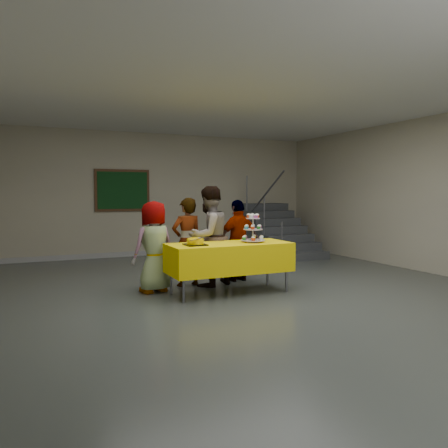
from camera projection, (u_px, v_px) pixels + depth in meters
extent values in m
plane|color=#4C514C|center=(256.00, 298.00, 6.40)|extent=(10.00, 10.00, 0.00)
cube|color=#ADA68B|center=(161.00, 195.00, 10.84)|extent=(8.00, 0.04, 3.00)
cube|color=silver|center=(257.00, 89.00, 6.19)|extent=(8.00, 10.00, 0.04)
cube|color=#999999|center=(162.00, 252.00, 10.92)|extent=(7.90, 0.03, 0.12)
cylinder|color=#595960|center=(183.00, 277.00, 6.07)|extent=(0.04, 0.04, 0.73)
cylinder|color=#595960|center=(286.00, 268.00, 6.76)|extent=(0.04, 0.04, 0.73)
cylinder|color=#595960|center=(171.00, 270.00, 6.60)|extent=(0.04, 0.04, 0.73)
cylinder|color=#595960|center=(268.00, 263.00, 7.29)|extent=(0.04, 0.04, 0.73)
cube|color=#595960|center=(229.00, 245.00, 6.65)|extent=(1.80, 0.70, 0.02)
cube|color=#FDD905|center=(229.00, 257.00, 6.67)|extent=(1.88, 0.78, 0.44)
cylinder|color=silver|center=(253.00, 242.00, 6.80)|extent=(0.18, 0.18, 0.01)
cylinder|color=silver|center=(253.00, 229.00, 6.78)|extent=(0.02, 0.02, 0.42)
cylinder|color=silver|center=(253.00, 240.00, 6.80)|extent=(0.38, 0.38, 0.01)
cylinder|color=silver|center=(253.00, 229.00, 6.78)|extent=(0.30, 0.30, 0.01)
cylinder|color=silver|center=(253.00, 218.00, 6.77)|extent=(0.22, 0.22, 0.01)
cube|color=black|center=(195.00, 245.00, 6.38)|extent=(0.30, 0.30, 0.02)
cylinder|color=#F9C600|center=(195.00, 242.00, 6.38)|extent=(0.25, 0.25, 0.07)
ellipsoid|color=#F9C600|center=(195.00, 239.00, 6.37)|extent=(0.25, 0.25, 0.05)
ellipsoid|color=white|center=(199.00, 238.00, 6.36)|extent=(0.08, 0.08, 0.02)
cube|color=silver|center=(197.00, 239.00, 6.25)|extent=(0.30, 0.16, 0.04)
imported|color=slate|center=(154.00, 247.00, 6.73)|extent=(0.79, 0.63, 1.41)
imported|color=slate|center=(187.00, 242.00, 7.19)|extent=(0.57, 0.40, 1.46)
imported|color=slate|center=(209.00, 236.00, 7.17)|extent=(0.97, 0.88, 1.65)
imported|color=slate|center=(239.00, 240.00, 7.60)|extent=(0.88, 0.47, 1.42)
cube|color=#424447|center=(303.00, 256.00, 10.00)|extent=(1.30, 0.30, 0.18)
cube|color=#424447|center=(296.00, 251.00, 10.26)|extent=(1.30, 0.30, 0.36)
cube|color=#424447|center=(289.00, 246.00, 10.53)|extent=(1.30, 0.30, 0.54)
cube|color=#424447|center=(282.00, 241.00, 10.80)|extent=(1.30, 0.30, 0.72)
cube|color=#424447|center=(276.00, 236.00, 11.06)|extent=(1.30, 0.30, 0.90)
cube|color=#424447|center=(270.00, 232.00, 11.33)|extent=(1.30, 0.30, 1.08)
cube|color=#424447|center=(264.00, 227.00, 11.60)|extent=(1.30, 0.30, 1.26)
cube|color=#424447|center=(259.00, 226.00, 11.87)|extent=(1.30, 0.30, 1.26)
cylinder|color=#595960|center=(282.00, 242.00, 9.68)|extent=(0.04, 0.04, 0.90)
cylinder|color=#595960|center=(264.00, 216.00, 10.37)|extent=(0.04, 0.04, 0.90)
cylinder|color=#595960|center=(247.00, 193.00, 11.15)|extent=(0.04, 0.04, 0.90)
cylinder|color=#595960|center=(263.00, 197.00, 10.39)|extent=(0.04, 1.85, 1.20)
cube|color=#472B16|center=(122.00, 190.00, 10.42)|extent=(1.30, 0.04, 1.00)
cube|color=#133D18|center=(123.00, 190.00, 10.40)|extent=(1.18, 0.02, 0.88)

